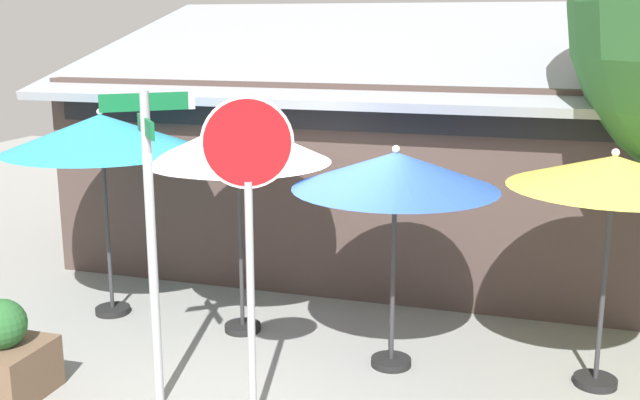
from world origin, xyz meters
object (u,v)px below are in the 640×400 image
patio_umbrella_mustard_far_right (614,175)px  patio_umbrella_teal_left (101,134)px  patio_umbrella_ivory_center (238,142)px  sidewalk_planter (4,358)px  stop_sign (249,203)px  street_sign_post (151,221)px  patio_umbrella_royal_blue_right (395,172)px

patio_umbrella_mustard_far_right → patio_umbrella_teal_left: bearing=177.3°
patio_umbrella_ivory_center → sidewalk_planter: size_ratio=2.62×
patio_umbrella_teal_left → sidewalk_planter: size_ratio=2.61×
patio_umbrella_mustard_far_right → sidewalk_planter: bearing=-160.7°
patio_umbrella_ivory_center → sidewalk_planter: patio_umbrella_ivory_center is taller
stop_sign → sidewalk_planter: bearing=-177.6°
street_sign_post → patio_umbrella_royal_blue_right: 2.52m
stop_sign → patio_umbrella_teal_left: (-2.83, 2.15, 0.19)m
sidewalk_planter → patio_umbrella_royal_blue_right: bearing=27.1°
street_sign_post → sidewalk_planter: 2.15m
patio_umbrella_teal_left → patio_umbrella_ivory_center: 1.83m
sidewalk_planter → patio_umbrella_teal_left: bearing=95.3°
patio_umbrella_teal_left → patio_umbrella_mustard_far_right: size_ratio=1.07×
patio_umbrella_teal_left → patio_umbrella_ivory_center: patio_umbrella_ivory_center is taller
street_sign_post → patio_umbrella_teal_left: street_sign_post is taller
patio_umbrella_ivory_center → patio_umbrella_mustard_far_right: patio_umbrella_ivory_center is taller
patio_umbrella_teal_left → street_sign_post: bearing=-48.0°
stop_sign → sidewalk_planter: stop_sign is taller
patio_umbrella_ivory_center → patio_umbrella_royal_blue_right: bearing=-12.2°
patio_umbrella_teal_left → patio_umbrella_royal_blue_right: bearing=-6.8°
stop_sign → patio_umbrella_royal_blue_right: stop_sign is taller
patio_umbrella_royal_blue_right → patio_umbrella_mustard_far_right: (2.12, 0.17, 0.07)m
stop_sign → sidewalk_planter: 3.15m
patio_umbrella_teal_left → patio_umbrella_ivory_center: bearing=-1.0°
patio_umbrella_royal_blue_right → patio_umbrella_mustard_far_right: patio_umbrella_mustard_far_right is taller
patio_umbrella_ivory_center → patio_umbrella_mustard_far_right: size_ratio=1.07×
patio_umbrella_ivory_center → street_sign_post: bearing=-92.0°
stop_sign → patio_umbrella_mustard_far_right: size_ratio=1.24×
stop_sign → patio_umbrella_teal_left: size_ratio=1.16×
street_sign_post → patio_umbrella_royal_blue_right: street_sign_post is taller
patio_umbrella_teal_left → patio_umbrella_royal_blue_right: 3.79m
patio_umbrella_ivory_center → patio_umbrella_royal_blue_right: size_ratio=1.09×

